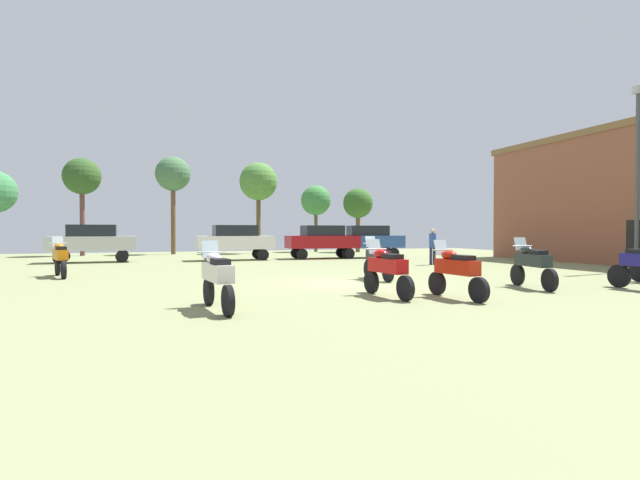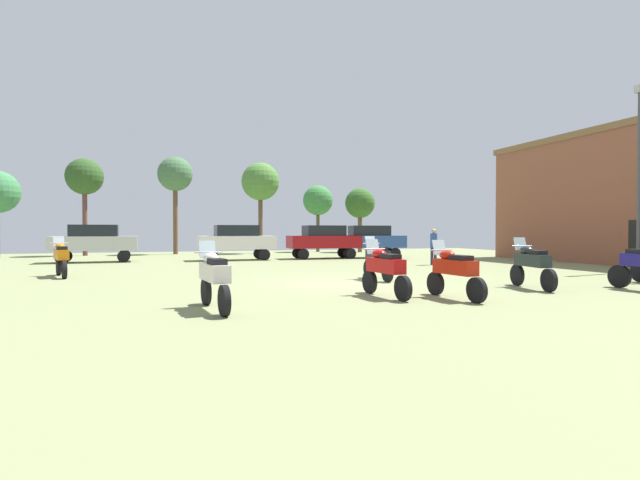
# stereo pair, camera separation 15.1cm
# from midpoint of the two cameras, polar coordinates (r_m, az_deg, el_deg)

# --- Properties ---
(ground_plane) EXTENTS (44.00, 52.00, 0.02)m
(ground_plane) POSITION_cam_midpoint_polar(r_m,az_deg,el_deg) (15.60, 2.72, -5.11)
(ground_plane) COLOR #7E8558
(motorcycle_2) EXTENTS (0.62, 2.17, 1.44)m
(motorcycle_2) POSITION_cam_midpoint_polar(r_m,az_deg,el_deg) (12.33, 15.45, -3.44)
(motorcycle_2) COLOR black
(motorcycle_2) RESTS_ON ground
(motorcycle_3) EXTENTS (0.62, 2.22, 1.45)m
(motorcycle_3) POSITION_cam_midpoint_polar(r_m,az_deg,el_deg) (12.31, 7.55, -3.38)
(motorcycle_3) COLOR black
(motorcycle_3) RESTS_ON ground
(motorcycle_5) EXTENTS (0.62, 2.12, 1.49)m
(motorcycle_5) POSITION_cam_midpoint_polar(r_m,az_deg,el_deg) (16.52, 6.58, -2.20)
(motorcycle_5) COLOR black
(motorcycle_5) RESTS_ON ground
(motorcycle_6) EXTENTS (0.83, 2.22, 1.47)m
(motorcycle_6) POSITION_cam_midpoint_polar(r_m,az_deg,el_deg) (19.81, -28.56, -1.79)
(motorcycle_6) COLOR black
(motorcycle_6) RESTS_ON ground
(motorcycle_7) EXTENTS (0.64, 2.26, 1.46)m
(motorcycle_7) POSITION_cam_midpoint_polar(r_m,az_deg,el_deg) (10.39, -12.48, -4.20)
(motorcycle_7) COLOR black
(motorcycle_7) RESTS_ON ground
(motorcycle_8) EXTENTS (0.72, 2.25, 1.48)m
(motorcycle_8) POSITION_cam_midpoint_polar(r_m,az_deg,el_deg) (15.30, 23.54, -2.54)
(motorcycle_8) COLOR black
(motorcycle_8) RESTS_ON ground
(car_1) EXTENTS (4.53, 2.45, 2.00)m
(car_1) POSITION_cam_midpoint_polar(r_m,az_deg,el_deg) (30.10, 5.50, 0.12)
(car_1) COLOR black
(car_1) RESTS_ON ground
(car_2) EXTENTS (4.33, 1.86, 2.00)m
(car_2) POSITION_cam_midpoint_polar(r_m,az_deg,el_deg) (27.91, -10.17, 0.03)
(car_2) COLOR black
(car_2) RESTS_ON ground
(car_3) EXTENTS (4.35, 1.93, 2.00)m
(car_3) POSITION_cam_midpoint_polar(r_m,az_deg,el_deg) (29.15, 0.13, 0.09)
(car_3) COLOR black
(car_3) RESTS_ON ground
(car_4) EXTENTS (4.36, 1.94, 2.00)m
(car_4) POSITION_cam_midpoint_polar(r_m,az_deg,el_deg) (28.30, -25.46, -0.04)
(car_4) COLOR black
(car_4) RESTS_ON ground
(person_1) EXTENTS (0.41, 0.41, 1.78)m
(person_1) POSITION_cam_midpoint_polar(r_m,az_deg,el_deg) (24.33, 13.00, -0.42)
(person_1) COLOR #282540
(person_1) RESTS_ON ground
(tree_1) EXTENTS (2.36, 2.36, 5.05)m
(tree_1) POSITION_cam_midpoint_polar(r_m,az_deg,el_deg) (38.33, 4.40, 4.27)
(tree_1) COLOR brown
(tree_1) RESTS_ON ground
(tree_2) EXTENTS (2.39, 2.39, 5.32)m
(tree_2) POSITION_cam_midpoint_polar(r_m,az_deg,el_deg) (38.74, -0.61, 4.65)
(tree_2) COLOR brown
(tree_2) RESTS_ON ground
(tree_3) EXTENTS (2.82, 2.82, 6.77)m
(tree_3) POSITION_cam_midpoint_polar(r_m,az_deg,el_deg) (36.45, -7.41, 6.78)
(tree_3) COLOR brown
(tree_3) RESTS_ON ground
(tree_4) EXTENTS (2.44, 2.44, 6.56)m
(tree_4) POSITION_cam_midpoint_polar(r_m,az_deg,el_deg) (36.36, -26.44, 6.62)
(tree_4) COLOR brown
(tree_4) RESTS_ON ground
(tree_5) EXTENTS (2.47, 2.47, 7.01)m
(tree_5) POSITION_cam_midpoint_polar(r_m,az_deg,el_deg) (36.43, -17.11, 7.32)
(tree_5) COLOR brown
(tree_5) RESTS_ON ground
(lamp_post) EXTENTS (0.44, 0.24, 7.55)m
(lamp_post) POSITION_cam_midpoint_polar(r_m,az_deg,el_deg) (23.65, 33.26, 6.99)
(lamp_post) COLOR #47474C
(lamp_post) RESTS_ON ground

